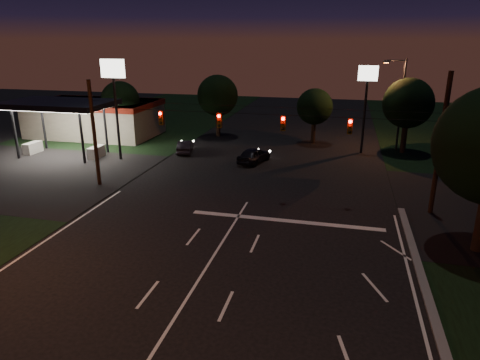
% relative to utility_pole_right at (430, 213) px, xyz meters
% --- Properties ---
extents(ground, '(140.00, 140.00, 0.00)m').
position_rel_utility_pole_right_xyz_m(ground, '(-12.00, -15.00, 0.00)').
color(ground, black).
rests_on(ground, ground).
extents(cross_street_left, '(20.00, 16.00, 0.02)m').
position_rel_utility_pole_right_xyz_m(cross_street_left, '(-32.00, 1.00, 0.00)').
color(cross_street_left, black).
rests_on(cross_street_left, ground).
extents(stop_bar, '(12.00, 0.50, 0.01)m').
position_rel_utility_pole_right_xyz_m(stop_bar, '(-9.00, -3.50, 0.01)').
color(stop_bar, silver).
rests_on(stop_bar, ground).
extents(utility_pole_right, '(0.30, 0.30, 9.00)m').
position_rel_utility_pole_right_xyz_m(utility_pole_right, '(0.00, 0.00, 0.00)').
color(utility_pole_right, black).
rests_on(utility_pole_right, ground).
extents(utility_pole_left, '(0.28, 0.28, 8.00)m').
position_rel_utility_pole_right_xyz_m(utility_pole_left, '(-24.00, 0.00, 0.00)').
color(utility_pole_left, black).
rests_on(utility_pole_left, ground).
extents(signal_span, '(24.00, 0.40, 1.56)m').
position_rel_utility_pole_right_xyz_m(signal_span, '(-12.00, -0.04, 5.50)').
color(signal_span, black).
rests_on(signal_span, ground).
extents(gas_station, '(14.20, 16.10, 5.25)m').
position_rel_utility_pole_right_xyz_m(gas_station, '(-33.86, 15.39, 2.38)').
color(gas_station, gray).
rests_on(gas_station, ground).
extents(pole_sign_left_near, '(2.20, 0.30, 9.10)m').
position_rel_utility_pole_right_xyz_m(pole_sign_left_near, '(-26.00, 7.00, 6.98)').
color(pole_sign_left_near, black).
rests_on(pole_sign_left_near, ground).
extents(pole_sign_right, '(1.80, 0.30, 8.40)m').
position_rel_utility_pole_right_xyz_m(pole_sign_right, '(-4.00, 15.00, 6.24)').
color(pole_sign_right, black).
rests_on(pole_sign_right, ground).
extents(street_light_right_far, '(2.20, 0.35, 9.00)m').
position_rel_utility_pole_right_xyz_m(street_light_right_far, '(-0.76, 17.00, 5.24)').
color(street_light_right_far, black).
rests_on(street_light_right_far, ground).
extents(tree_far_a, '(4.20, 4.20, 6.42)m').
position_rel_utility_pole_right_xyz_m(tree_far_a, '(-29.98, 15.12, 4.26)').
color(tree_far_a, black).
rests_on(tree_far_a, ground).
extents(tree_far_b, '(4.60, 4.60, 6.98)m').
position_rel_utility_pole_right_xyz_m(tree_far_b, '(-19.98, 19.13, 4.61)').
color(tree_far_b, black).
rests_on(tree_far_b, ground).
extents(tree_far_c, '(3.80, 3.80, 5.86)m').
position_rel_utility_pole_right_xyz_m(tree_far_c, '(-8.98, 18.10, 3.90)').
color(tree_far_c, black).
rests_on(tree_far_c, ground).
extents(tree_far_d, '(4.80, 4.80, 7.30)m').
position_rel_utility_pole_right_xyz_m(tree_far_d, '(0.02, 16.13, 4.83)').
color(tree_far_d, black).
rests_on(tree_far_d, ground).
extents(car_oncoming_a, '(2.77, 4.42, 1.40)m').
position_rel_utility_pole_right_xyz_m(car_oncoming_a, '(-13.63, 8.96, 0.70)').
color(car_oncoming_a, black).
rests_on(car_oncoming_a, ground).
extents(car_oncoming_b, '(2.16, 3.93, 1.23)m').
position_rel_utility_pole_right_xyz_m(car_oncoming_b, '(-21.00, 10.85, 0.61)').
color(car_oncoming_b, black).
rests_on(car_oncoming_b, ground).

